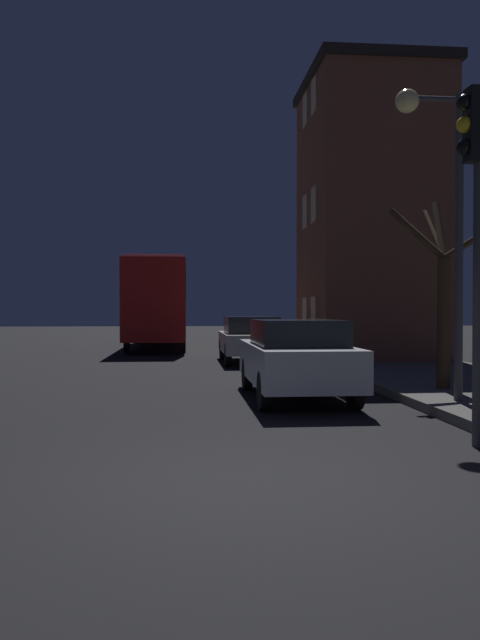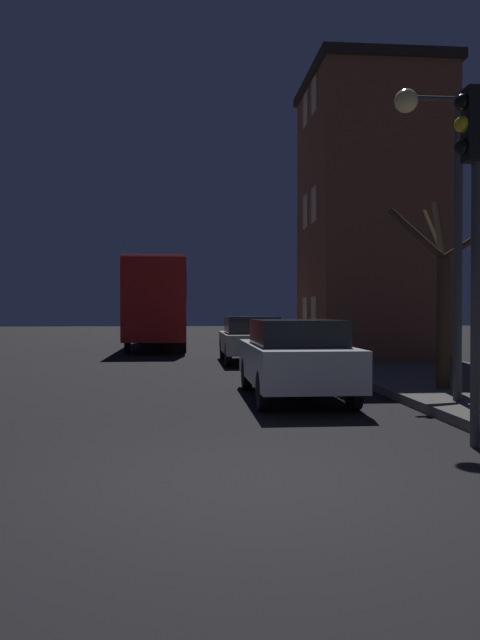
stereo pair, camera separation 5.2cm
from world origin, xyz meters
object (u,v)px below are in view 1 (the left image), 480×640
Objects in this scene: traffic_light at (476,190)px; car_near_lane at (296,357)px; car_mid_lane at (250,338)px; bus at (159,298)px; bare_tree at (441,288)px; streetlamp at (440,190)px.

car_near_lane is at bearing 108.85° from traffic_light.
bus is at bearing 111.05° from car_mid_lane.
bare_tree reaches higher than car_mid_lane.
streetlamp is 0.49× the size of bus.
car_near_lane is (3.21, -16.61, -1.43)m from bus.
bare_tree is (0.76, 1.70, -1.57)m from streetlamp.
bare_tree is 3.18m from car_near_lane.
car_near_lane is (-2.90, -0.16, -1.31)m from bare_tree.
streetlamp is 2.85m from traffic_light.
car_mid_lane is (3.24, -8.42, -1.44)m from bus.
streetlamp is 1.22× the size of car_near_lane.
traffic_light is 4.75m from bare_tree.
traffic_light is at bearing -108.20° from bare_tree.
traffic_light is at bearing -71.15° from car_near_lane.
traffic_light is at bearing -104.30° from streetlamp.
streetlamp is 1.36× the size of bare_tree.
streetlamp reaches higher than traffic_light.
bus is 2.54× the size of car_mid_lane.
bare_tree is at bearing -70.32° from car_mid_lane.
streetlamp is at bearing -35.66° from car_near_lane.
car_near_lane is at bearing -79.05° from bus.
streetlamp reaches higher than bus.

